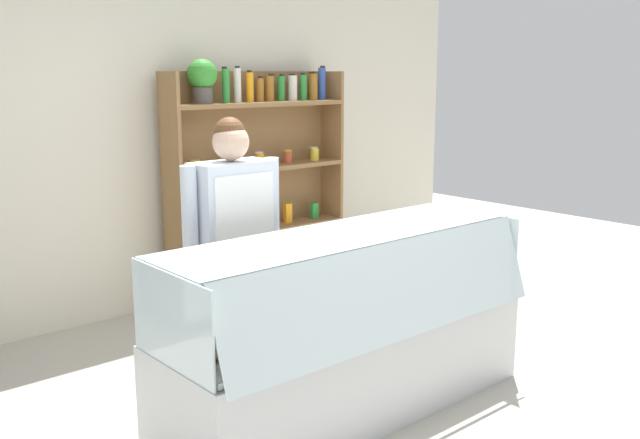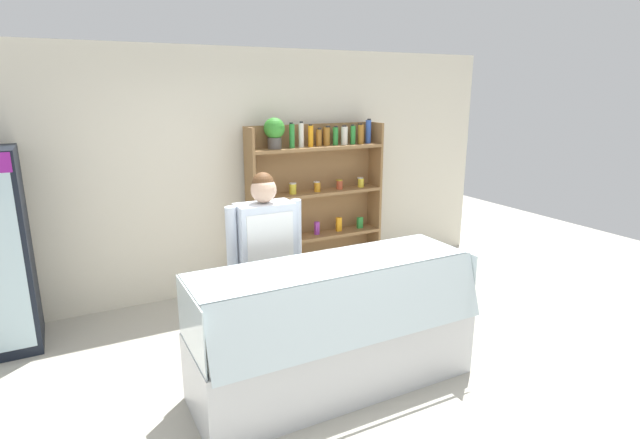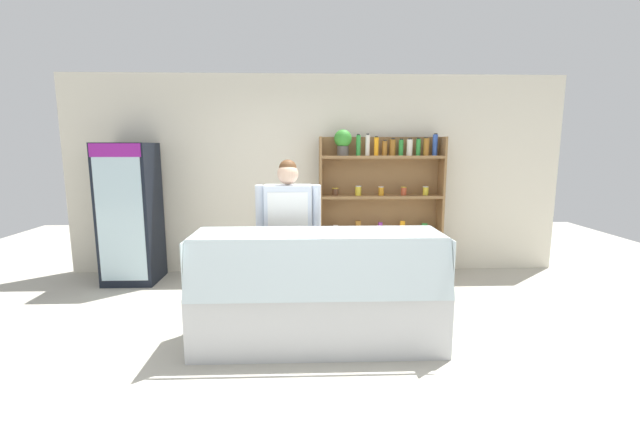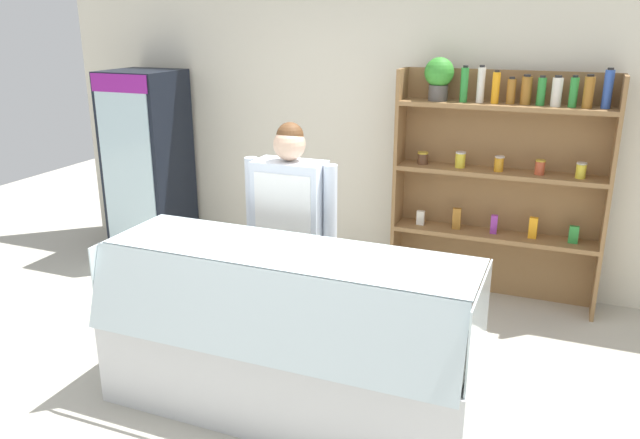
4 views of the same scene
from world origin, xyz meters
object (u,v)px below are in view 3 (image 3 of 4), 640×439
at_px(drinks_fridge, 130,213).
at_px(deli_display_case, 318,310).
at_px(shelving_unit, 378,195).
at_px(shop_clerk, 288,225).

bearing_deg(drinks_fridge, deli_display_case, -38.94).
distance_m(drinks_fridge, shelving_unit, 3.24).
relative_size(shelving_unit, shop_clerk, 1.21).
bearing_deg(deli_display_case, shelving_unit, 67.20).
relative_size(shelving_unit, deli_display_case, 0.90).
distance_m(drinks_fridge, deli_display_case, 3.08).
height_order(drinks_fridge, shop_clerk, drinks_fridge).
height_order(drinks_fridge, shelving_unit, shelving_unit).
xyz_separation_m(shelving_unit, deli_display_case, (-0.88, -2.09, -0.79)).
distance_m(drinks_fridge, shop_clerk, 2.41).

